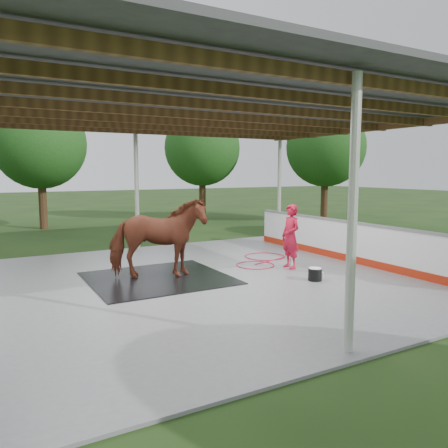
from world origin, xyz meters
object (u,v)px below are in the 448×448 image
handler (291,236)px  wash_bucket (315,274)px  dasher_board (346,242)px  horse (158,238)px

handler → wash_bucket: size_ratio=5.22×
dasher_board → wash_bucket: 2.71m
horse → wash_bucket: (3.14, -1.96, -0.82)m
dasher_board → wash_bucket: (-2.31, -1.36, -0.39)m
dasher_board → wash_bucket: bearing=-149.5°
handler → wash_bucket: bearing=-12.5°
handler → dasher_board: bearing=91.2°
dasher_board → handler: 2.02m
dasher_board → horse: horse is taller
horse → handler: horse is taller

